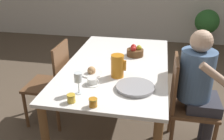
{
  "coord_description": "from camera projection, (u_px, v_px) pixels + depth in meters",
  "views": [
    {
      "loc": [
        0.4,
        -2.31,
        1.75
      ],
      "look_at": [
        0.0,
        -0.26,
        0.78
      ],
      "focal_mm": 40.0,
      "sensor_mm": 36.0,
      "label": 1
    }
  ],
  "objects": [
    {
      "name": "teacup_near_person",
      "position": [
        92.0,
        82.0,
        2.14
      ],
      "size": [
        0.14,
        0.14,
        0.06
      ],
      "color": "white",
      "rests_on": "dining_table"
    },
    {
      "name": "jam_jar_amber",
      "position": [
        93.0,
        102.0,
        1.82
      ],
      "size": [
        0.06,
        0.06,
        0.06
      ],
      "color": "#C67A1E",
      "rests_on": "dining_table"
    },
    {
      "name": "bread_plate",
      "position": [
        92.0,
        72.0,
        2.33
      ],
      "size": [
        0.2,
        0.2,
        0.08
      ],
      "color": "white",
      "rests_on": "dining_table"
    },
    {
      "name": "red_pitcher",
      "position": [
        117.0,
        66.0,
        2.25
      ],
      "size": [
        0.14,
        0.12,
        0.21
      ],
      "color": "orange",
      "rests_on": "dining_table"
    },
    {
      "name": "person_seated",
      "position": [
        199.0,
        83.0,
        2.22
      ],
      "size": [
        0.39,
        0.41,
        1.19
      ],
      "rotation": [
        0.0,
        0.0,
        -1.57
      ],
      "color": "#33333D",
      "rests_on": "ground_plane"
    },
    {
      "name": "ground_plane",
      "position": [
        116.0,
        122.0,
        2.86
      ],
      "size": [
        20.0,
        20.0,
        0.0
      ],
      "primitive_type": "plane",
      "color": "brown"
    },
    {
      "name": "chair_opposite",
      "position": [
        52.0,
        82.0,
        2.71
      ],
      "size": [
        0.42,
        0.42,
        0.93
      ],
      "rotation": [
        0.0,
        0.0,
        1.57
      ],
      "color": "brown",
      "rests_on": "ground_plane"
    },
    {
      "name": "wine_glass_water",
      "position": [
        78.0,
        78.0,
        1.96
      ],
      "size": [
        0.06,
        0.06,
        0.18
      ],
      "color": "white",
      "rests_on": "dining_table"
    },
    {
      "name": "potted_plant",
      "position": [
        207.0,
        24.0,
        4.83
      ],
      "size": [
        0.46,
        0.46,
        0.81
      ],
      "color": "#4C4742",
      "rests_on": "ground_plane"
    },
    {
      "name": "jam_jar_red",
      "position": [
        71.0,
        98.0,
        1.88
      ],
      "size": [
        0.06,
        0.06,
        0.06
      ],
      "color": "gold",
      "rests_on": "dining_table"
    },
    {
      "name": "serving_tray",
      "position": [
        135.0,
        87.0,
        2.07
      ],
      "size": [
        0.32,
        0.32,
        0.03
      ],
      "color": "#9E9EA3",
      "rests_on": "dining_table"
    },
    {
      "name": "chair_person_side",
      "position": [
        186.0,
        102.0,
        2.33
      ],
      "size": [
        0.42,
        0.42,
        0.93
      ],
      "rotation": [
        0.0,
        0.0,
        -1.57
      ],
      "color": "brown",
      "rests_on": "ground_plane"
    },
    {
      "name": "dining_table",
      "position": [
        117.0,
        72.0,
        2.59
      ],
      "size": [
        1.02,
        1.76,
        0.73
      ],
      "color": "white",
      "rests_on": "ground_plane"
    },
    {
      "name": "fruit_bowl",
      "position": [
        135.0,
        52.0,
        2.74
      ],
      "size": [
        0.18,
        0.18,
        0.12
      ],
      "color": "brown",
      "rests_on": "dining_table"
    }
  ]
}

